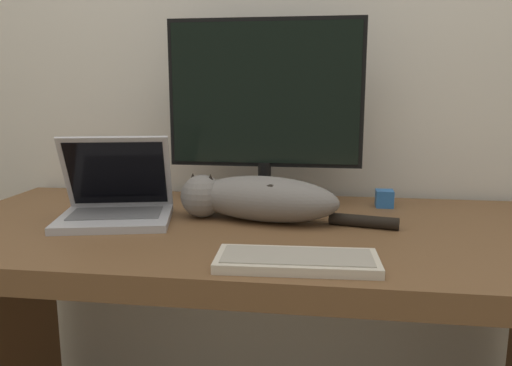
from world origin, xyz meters
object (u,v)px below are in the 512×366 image
at_px(monitor, 264,111).
at_px(cat, 256,198).
at_px(external_keyboard, 297,261).
at_px(laptop, 116,204).

distance_m(monitor, cat, 0.29).
height_order(monitor, external_keyboard, monitor).
bearing_deg(external_keyboard, monitor, 101.79).
height_order(monitor, laptop, monitor).
bearing_deg(laptop, monitor, 17.68).
distance_m(external_keyboard, cat, 0.37).
height_order(monitor, cat, monitor).
distance_m(monitor, external_keyboard, 0.60).
relative_size(monitor, external_keyboard, 1.72).
relative_size(monitor, cat, 0.98).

